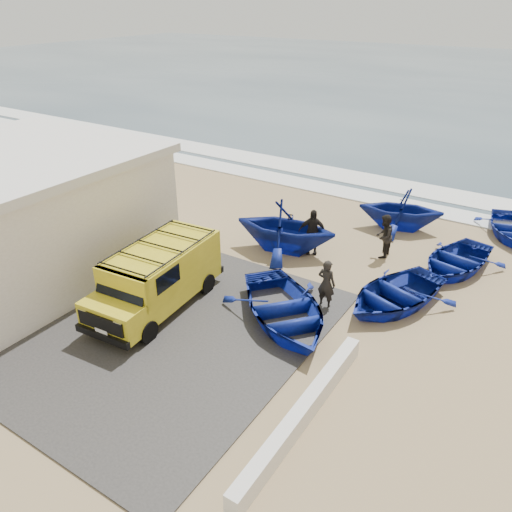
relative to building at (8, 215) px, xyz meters
The scene contains 17 objects.
ground 8.06m from the building, 14.93° to the left, with size 160.00×160.00×0.00m, color tan.
slab 5.90m from the building, ahead, with size 12.00×10.00×0.05m, color #3D3A38.
ocean 58.52m from the building, 82.63° to the left, with size 180.00×88.00×0.01m, color #385166.
surf_line 16.02m from the building, 61.82° to the left, with size 180.00×1.60×0.06m, color white.
surf_wash 18.25m from the building, 65.56° to the left, with size 180.00×2.20×0.04m, color white.
building is the anchor object (origin of this frame).
parapet 12.68m from the building, ahead, with size 0.35×6.00×0.55m, color silver.
van 6.33m from the building, ahead, with size 2.32×5.09×2.13m.
boat_near_left 10.47m from the building, 12.91° to the left, with size 3.26×4.57×0.95m, color navy.
boat_near_right 13.74m from the building, 22.10° to the left, with size 2.95×4.13×0.85m, color navy.
boat_mid_left 10.15m from the building, 40.95° to the left, with size 3.46×4.01×2.11m, color navy.
boat_mid_right 16.34m from the building, 32.19° to the left, with size 2.78×3.89×0.81m, color navy.
boat_far_left 15.57m from the building, 46.03° to the left, with size 3.05×3.53×1.86m, color navy.
boat_far_right 19.93m from the building, 40.71° to the left, with size 2.66×3.73×0.77m, color navy.
fisherman_front 11.49m from the building, 19.68° to the left, with size 0.62×0.40×1.69m, color black.
fisherman_middle 13.86m from the building, 36.65° to the left, with size 0.84×0.66×1.74m, color black.
fisherman_back 11.17m from the building, 39.10° to the left, with size 1.08×0.45×1.84m, color black.
Camera 1 is at (8.81, -11.00, 9.12)m, focal length 35.00 mm.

